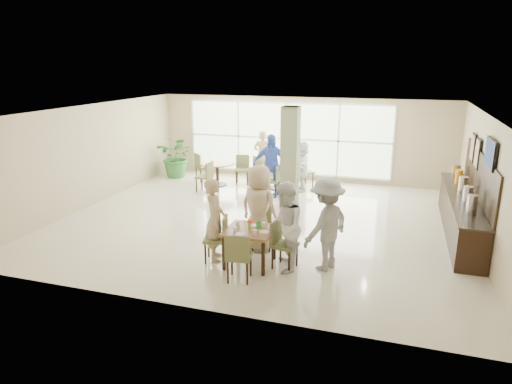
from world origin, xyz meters
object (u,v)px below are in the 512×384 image
(main_table, at_px, (250,234))
(buffet_counter, at_px, (462,211))
(adult_a, at_px, (271,165))
(adult_b, at_px, (301,166))
(round_table_right, at_px, (278,171))
(teen_standing, at_px, (326,224))
(teen_left, at_px, (215,220))
(adult_standing, at_px, (263,156))
(round_table_left, at_px, (217,168))
(teen_far, at_px, (259,208))
(teen_right, at_px, (284,227))
(potted_plant, at_px, (177,157))

(main_table, height_order, buffet_counter, buffet_counter)
(adult_a, bearing_deg, adult_b, 47.72)
(round_table_right, distance_m, teen_standing, 5.92)
(main_table, height_order, teen_left, teen_left)
(teen_left, xyz_separation_m, adult_standing, (-0.94, 6.42, 0.02))
(round_table_left, distance_m, teen_standing, 6.83)
(teen_far, relative_size, teen_right, 1.06)
(teen_far, relative_size, adult_standing, 1.07)
(teen_left, relative_size, adult_a, 0.90)
(round_table_left, height_order, adult_b, adult_b)
(main_table, distance_m, round_table_right, 5.78)
(round_table_right, height_order, teen_left, teen_left)
(round_table_left, distance_m, teen_right, 6.64)
(potted_plant, distance_m, teen_left, 7.27)
(round_table_left, distance_m, adult_a, 2.16)
(round_table_left, distance_m, round_table_right, 2.03)
(adult_standing, bearing_deg, main_table, 101.15)
(buffet_counter, distance_m, teen_far, 4.84)
(potted_plant, distance_m, teen_far, 7.06)
(round_table_left, relative_size, adult_a, 0.60)
(teen_left, relative_size, teen_standing, 0.94)
(round_table_right, distance_m, adult_b, 0.77)
(main_table, xyz_separation_m, adult_a, (-0.94, 4.82, 0.29))
(potted_plant, bearing_deg, round_table_left, -19.28)
(potted_plant, relative_size, adult_b, 0.92)
(round_table_right, distance_m, teen_far, 4.97)
(round_table_left, height_order, potted_plant, potted_plant)
(buffet_counter, distance_m, teen_left, 5.82)
(teen_right, bearing_deg, main_table, -107.61)
(buffet_counter, bearing_deg, round_table_left, 161.39)
(teen_standing, bearing_deg, potted_plant, -105.19)
(teen_left, xyz_separation_m, teen_far, (0.68, 0.78, 0.08))
(potted_plant, bearing_deg, teen_left, -56.90)
(potted_plant, distance_m, teen_standing, 8.50)
(teen_left, height_order, teen_far, teen_far)
(round_table_right, xyz_separation_m, adult_a, (-0.01, -0.89, 0.36))
(round_table_left, height_order, teen_right, teen_right)
(teen_left, bearing_deg, adult_a, -18.70)
(main_table, bearing_deg, teen_right, -1.69)
(teen_right, height_order, adult_b, teen_right)
(round_table_right, relative_size, adult_a, 0.60)
(teen_far, bearing_deg, potted_plant, -30.27)
(potted_plant, bearing_deg, teen_standing, -43.35)
(adult_b, bearing_deg, adult_a, -60.13)
(adult_a, bearing_deg, adult_standing, 112.61)
(buffet_counter, height_order, adult_b, buffet_counter)
(round_table_left, relative_size, teen_left, 0.67)
(teen_standing, height_order, adult_b, teen_standing)
(main_table, xyz_separation_m, teen_far, (-0.07, 0.83, 0.28))
(teen_right, distance_m, adult_standing, 6.91)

